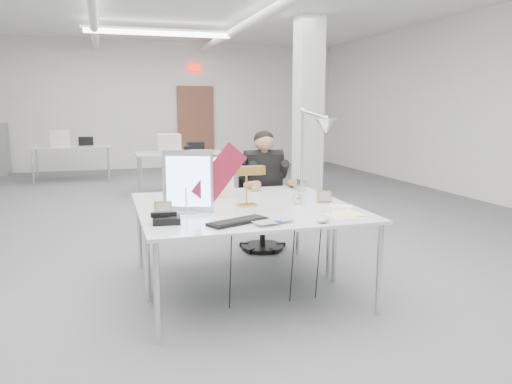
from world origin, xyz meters
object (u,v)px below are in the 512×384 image
(office_chair, at_px, (263,205))
(beige_monitor, at_px, (211,177))
(seated_person, at_px, (264,171))
(monitor, at_px, (188,181))
(bankers_lamp, at_px, (246,186))
(architect_lamp, at_px, (312,145))
(desk_phone, at_px, (167,220))
(desk_main, at_px, (260,218))
(laptop, at_px, (278,223))

(office_chair, bearing_deg, beige_monitor, -137.52)
(beige_monitor, bearing_deg, seated_person, 37.10)
(monitor, relative_size, bankers_lamp, 1.41)
(office_chair, relative_size, architect_lamp, 1.07)
(desk_phone, bearing_deg, bankers_lamp, 37.14)
(bankers_lamp, height_order, architect_lamp, architect_lamp)
(office_chair, distance_m, seated_person, 0.39)
(monitor, relative_size, beige_monitor, 1.37)
(monitor, xyz_separation_m, desk_phone, (-0.22, -0.34, -0.23))
(desk_main, xyz_separation_m, seated_person, (0.53, 1.52, 0.16))
(monitor, height_order, architect_lamp, architect_lamp)
(desk_main, xyz_separation_m, beige_monitor, (-0.17, 1.00, 0.19))
(seated_person, bearing_deg, bankers_lamp, -111.46)
(architect_lamp, bearing_deg, desk_main, -125.20)
(laptop, bearing_deg, desk_main, 79.86)
(seated_person, relative_size, architect_lamp, 0.85)
(seated_person, height_order, monitor, seated_person)
(architect_lamp, bearing_deg, bankers_lamp, -145.79)
(beige_monitor, height_order, architect_lamp, architect_lamp)
(seated_person, xyz_separation_m, monitor, (-1.03, -1.20, 0.11))
(desk_main, height_order, laptop, laptop)
(office_chair, distance_m, monitor, 1.69)
(desk_phone, xyz_separation_m, architect_lamp, (1.47, 0.76, 0.45))
(architect_lamp, bearing_deg, monitor, -151.21)
(office_chair, bearing_deg, seated_person, -86.51)
(bankers_lamp, distance_m, architect_lamp, 0.87)
(desk_main, height_order, beige_monitor, beige_monitor)
(seated_person, bearing_deg, laptop, -101.27)
(seated_person, height_order, desk_phone, seated_person)
(seated_person, distance_m, laptop, 1.89)
(desk_main, bearing_deg, laptop, -81.84)
(bankers_lamp, height_order, desk_phone, bankers_lamp)
(bankers_lamp, distance_m, desk_phone, 0.86)
(desk_main, bearing_deg, beige_monitor, 99.82)
(laptop, bearing_deg, desk_phone, 141.10)
(seated_person, relative_size, laptop, 2.49)
(monitor, xyz_separation_m, architect_lamp, (1.26, 0.42, 0.22))
(desk_main, bearing_deg, office_chair, 71.50)
(architect_lamp, bearing_deg, laptop, -113.86)
(office_chair, bearing_deg, desk_phone, -124.62)
(beige_monitor, distance_m, architect_lamp, 1.01)
(monitor, bearing_deg, seated_person, 70.22)
(monitor, bearing_deg, desk_main, -11.50)
(desk_main, bearing_deg, bankers_lamp, 88.58)
(office_chair, relative_size, beige_monitor, 2.76)
(desk_main, bearing_deg, desk_phone, -178.46)
(desk_main, relative_size, office_chair, 1.76)
(architect_lamp, bearing_deg, beige_monitor, 174.53)
(laptop, bearing_deg, seated_person, 56.94)
(seated_person, bearing_deg, monitor, -127.16)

